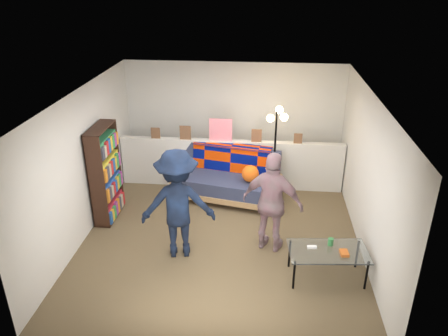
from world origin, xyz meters
name	(u,v)px	position (x,y,z in m)	size (l,w,h in m)	color
ground	(222,234)	(0.00, 0.00, 0.00)	(5.00, 5.00, 0.00)	brown
room_shell	(224,132)	(0.00, 0.47, 1.67)	(4.60, 5.05, 2.45)	silver
half_wall_ledge	(231,164)	(0.00, 1.80, 0.50)	(4.45, 0.15, 1.00)	silver
ledge_decor	(219,132)	(-0.23, 1.78, 1.18)	(2.97, 0.02, 0.45)	brown
futon_sofa	(228,178)	(0.00, 1.32, 0.40)	(2.16, 1.33, 0.87)	tan
bookshelf	(105,176)	(-2.08, 0.42, 0.79)	(0.28, 0.85, 1.69)	black
coffee_table	(329,252)	(1.62, -0.97, 0.44)	(1.16, 0.71, 0.58)	black
floor_lamp	(276,135)	(0.87, 1.47, 1.28)	(0.38, 0.33, 1.80)	black
person_left	(178,204)	(-0.60, -0.57, 0.87)	(1.13, 0.65, 1.75)	black
person_right	(273,203)	(0.82, -0.30, 0.82)	(0.96, 0.40, 1.64)	#C57F94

